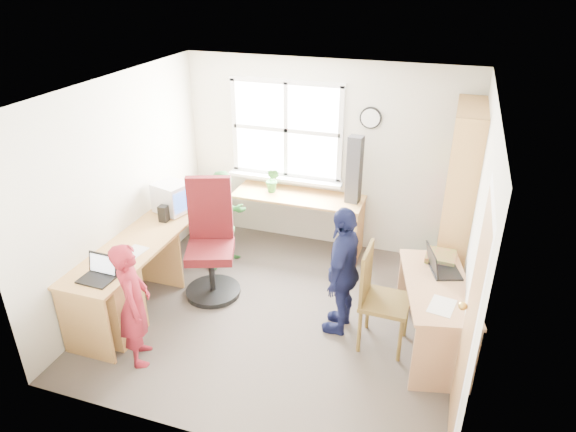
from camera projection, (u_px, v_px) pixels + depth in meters
The scene contains 19 objects.
room at pixel (284, 208), 5.06m from camera, with size 3.64×3.44×2.44m.
l_desk at pixel (156, 270), 5.45m from camera, with size 2.38×2.95×0.75m.
right_desk at pixel (435, 302), 4.82m from camera, with size 0.84×1.35×0.72m.
bookshelf at pixel (457, 205), 5.62m from camera, with size 0.30×1.02×2.10m.
swivel_chair at pixel (211, 246), 5.68m from camera, with size 0.79×0.79×1.33m.
wooden_chair at pixel (378, 294), 4.86m from camera, with size 0.46×0.46×1.04m.
crt_monitor at pixel (172, 198), 5.96m from camera, with size 0.44×0.42×0.36m.
laptop_left at pixel (99, 273), 4.76m from camera, with size 0.32×0.27×0.21m.
laptop_right at pixel (440, 266), 4.91m from camera, with size 0.39×0.43×0.24m.
speaker_a at pixel (164, 214), 5.79m from camera, with size 0.10×0.10×0.19m.
speaker_b at pixel (185, 195), 6.26m from camera, with size 0.10×0.10×0.17m.
cd_tower at pixel (354, 170), 6.12m from camera, with size 0.18×0.17×0.83m.
game_box at pixel (441, 257), 5.12m from camera, with size 0.30×0.30×0.06m.
paper_a at pixel (134, 252), 5.20m from camera, with size 0.22×0.30×0.00m.
paper_b at pixel (442, 306), 4.43m from camera, with size 0.25×0.32×0.00m.
potted_plant at pixel (273, 180), 6.49m from camera, with size 0.18×0.15×0.33m, color #2F7630.
person_red at pixel (134, 304), 4.63m from camera, with size 0.45×0.30×1.24m, color maroon.
person_green at pixel (226, 219), 6.19m from camera, with size 0.59×0.46×1.22m, color #2A692C.
person_navy at pixel (343, 270), 5.02m from camera, with size 0.80×0.33×1.36m, color #151942.
Camera 1 is at (1.48, -4.23, 3.39)m, focal length 32.00 mm.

